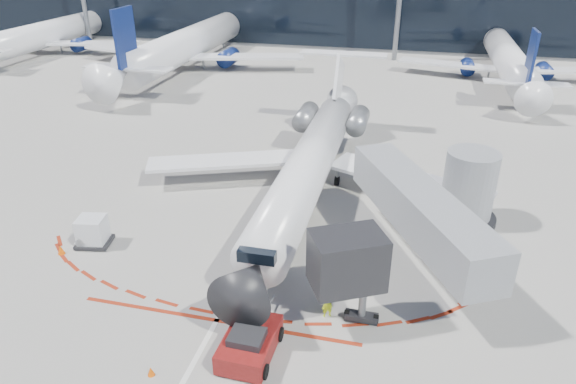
% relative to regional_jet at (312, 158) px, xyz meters
% --- Properties ---
extents(ground, '(260.00, 260.00, 0.00)m').
position_rel_regional_jet_xyz_m(ground, '(-1.70, -3.17, -2.56)').
color(ground, gray).
rests_on(ground, ground).
extents(apron_centerline, '(0.25, 40.00, 0.01)m').
position_rel_regional_jet_xyz_m(apron_centerline, '(-1.70, -1.17, -2.56)').
color(apron_centerline, silver).
rests_on(apron_centerline, ground).
extents(apron_stop_bar, '(14.00, 0.25, 0.01)m').
position_rel_regional_jet_xyz_m(apron_stop_bar, '(-1.70, -14.67, -2.56)').
color(apron_stop_bar, maroon).
rests_on(apron_stop_bar, ground).
extents(jet_bridge, '(10.03, 15.20, 4.90)m').
position_rel_regional_jet_xyz_m(jet_bridge, '(8.09, -6.18, 0.45)').
color(jet_bridge, gray).
rests_on(jet_bridge, ground).
extents(regional_jet, '(24.84, 30.63, 7.67)m').
position_rel_regional_jet_xyz_m(regional_jet, '(0.00, 0.00, 0.00)').
color(regional_jet, white).
rests_on(regional_jet, ground).
extents(pushback_tug, '(2.37, 5.41, 1.40)m').
position_rel_regional_jet_xyz_m(pushback_tug, '(0.52, -16.36, -1.94)').
color(pushback_tug, '#62100E').
rests_on(pushback_tug, ground).
extents(ramp_worker, '(0.68, 0.62, 1.56)m').
position_rel_regional_jet_xyz_m(ramp_worker, '(3.38, -13.08, -1.78)').
color(ramp_worker, '#D8FE1A').
rests_on(ramp_worker, ground).
extents(uld_container, '(2.18, 1.95, 1.80)m').
position_rel_regional_jet_xyz_m(uld_container, '(-11.19, -10.04, -1.67)').
color(uld_container, black).
rests_on(uld_container, ground).
extents(safety_cone_left, '(0.41, 0.41, 0.57)m').
position_rel_regional_jet_xyz_m(safety_cone_left, '(-12.52, -11.39, -2.28)').
color(safety_cone_left, '#EB5704').
rests_on(safety_cone_left, ground).
extents(safety_cone_right, '(0.31, 0.31, 0.43)m').
position_rel_regional_jet_xyz_m(safety_cone_right, '(-3.16, -18.53, -2.35)').
color(safety_cone_right, '#EB5704').
rests_on(safety_cone_right, ground).
extents(bg_airliner_0, '(33.75, 35.73, 10.92)m').
position_rel_regional_jet_xyz_m(bg_airliner_0, '(-49.10, 38.36, 2.90)').
color(bg_airliner_0, white).
rests_on(bg_airliner_0, ground).
extents(bg_airliner_1, '(37.59, 39.80, 12.16)m').
position_rel_regional_jet_xyz_m(bg_airliner_1, '(-24.10, 34.07, 3.52)').
color(bg_airliner_1, white).
rests_on(bg_airliner_1, ground).
extents(bg_airliner_2, '(31.41, 33.25, 10.16)m').
position_rel_regional_jet_xyz_m(bg_airliner_2, '(17.57, 37.25, 2.52)').
color(bg_airliner_2, white).
rests_on(bg_airliner_2, ground).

